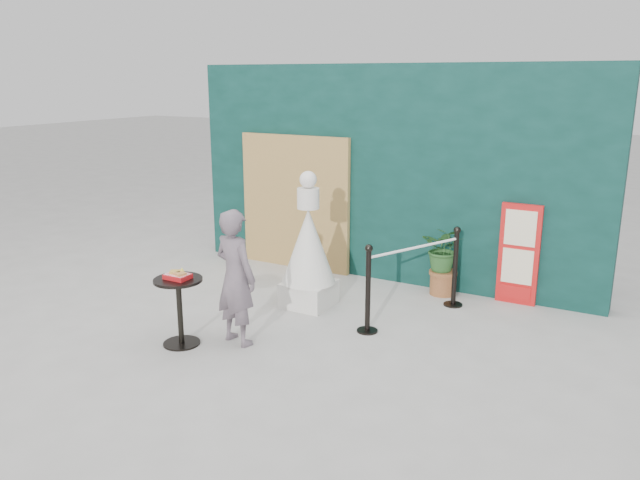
% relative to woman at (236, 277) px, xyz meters
% --- Properties ---
extents(ground, '(60.00, 60.00, 0.00)m').
position_rel_woman_xyz_m(ground, '(0.49, -0.23, -0.75)').
color(ground, '#ADAAA5').
rests_on(ground, ground).
extents(back_wall, '(6.00, 0.30, 3.00)m').
position_rel_woman_xyz_m(back_wall, '(0.49, 2.92, 0.75)').
color(back_wall, black).
rests_on(back_wall, ground).
extents(bamboo_fence, '(1.80, 0.08, 2.00)m').
position_rel_woman_xyz_m(bamboo_fence, '(-0.91, 2.71, 0.25)').
color(bamboo_fence, tan).
rests_on(bamboo_fence, ground).
extents(woman, '(0.61, 0.46, 1.49)m').
position_rel_woman_xyz_m(woman, '(0.00, 0.00, 0.00)').
color(woman, '#6A5B63').
rests_on(woman, ground).
extents(menu_board, '(0.50, 0.07, 1.30)m').
position_rel_woman_xyz_m(menu_board, '(2.39, 2.73, -0.10)').
color(menu_board, red).
rests_on(menu_board, ground).
extents(statue, '(0.67, 0.67, 1.72)m').
position_rel_woman_xyz_m(statue, '(0.11, 1.36, -0.04)').
color(statue, white).
rests_on(statue, ground).
extents(cafe_table, '(0.52, 0.52, 0.75)m').
position_rel_woman_xyz_m(cafe_table, '(-0.50, -0.34, -0.25)').
color(cafe_table, black).
rests_on(cafe_table, ground).
extents(food_basket, '(0.26, 0.19, 0.11)m').
position_rel_woman_xyz_m(food_basket, '(-0.50, -0.34, 0.04)').
color(food_basket, red).
rests_on(food_basket, cafe_table).
extents(planter, '(0.55, 0.48, 0.94)m').
position_rel_woman_xyz_m(planter, '(1.47, 2.60, -0.20)').
color(planter, '#965731').
rests_on(planter, ground).
extents(stanchion_barrier, '(0.84, 1.54, 1.03)m').
position_rel_woman_xyz_m(stanchion_barrier, '(1.42, 1.61, -0.25)').
color(stanchion_barrier, black).
rests_on(stanchion_barrier, ground).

